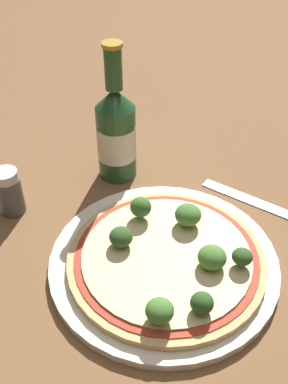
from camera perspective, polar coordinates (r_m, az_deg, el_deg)
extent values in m
plane|color=brown|center=(0.59, 1.06, -9.27)|extent=(3.00, 3.00, 0.00)
cylinder|color=silver|center=(0.59, 2.49, -8.85)|extent=(0.29, 0.29, 0.01)
cylinder|color=tan|center=(0.58, 2.85, -8.55)|extent=(0.25, 0.25, 0.01)
cylinder|color=#A83823|center=(0.57, 2.87, -8.17)|extent=(0.23, 0.23, 0.00)
cylinder|color=beige|center=(0.57, 2.87, -8.09)|extent=(0.21, 0.21, 0.00)
cylinder|color=#6B8E51|center=(0.52, 7.27, -14.47)|extent=(0.01, 0.01, 0.01)
ellipsoid|color=#2D5123|center=(0.51, 7.37, -13.80)|extent=(0.03, 0.03, 0.02)
cylinder|color=#6B8E51|center=(0.57, 12.23, -8.72)|extent=(0.01, 0.01, 0.01)
ellipsoid|color=#2D5123|center=(0.56, 12.37, -8.02)|extent=(0.03, 0.03, 0.02)
cylinder|color=#6B8E51|center=(0.58, -2.90, -6.40)|extent=(0.01, 0.01, 0.01)
ellipsoid|color=#2D5123|center=(0.57, -2.93, -5.69)|extent=(0.03, 0.03, 0.02)
cylinder|color=#6B8E51|center=(0.56, 8.54, -8.93)|extent=(0.01, 0.01, 0.01)
ellipsoid|color=#477A33|center=(0.55, 8.64, -8.20)|extent=(0.04, 0.04, 0.03)
cylinder|color=#6B8E51|center=(0.51, 1.97, -15.56)|extent=(0.01, 0.01, 0.01)
ellipsoid|color=#477A33|center=(0.50, 2.00, -14.83)|extent=(0.03, 0.03, 0.02)
cylinder|color=#6B8E51|center=(0.61, 5.55, -3.71)|extent=(0.01, 0.01, 0.01)
ellipsoid|color=#477A33|center=(0.60, 5.62, -2.87)|extent=(0.04, 0.04, 0.03)
cylinder|color=#6B8E51|center=(0.61, -0.41, -2.84)|extent=(0.01, 0.01, 0.01)
ellipsoid|color=#386628|center=(0.60, -0.41, -1.91)|extent=(0.03, 0.03, 0.03)
cylinder|color=#234C28|center=(0.70, -3.49, 6.34)|extent=(0.06, 0.06, 0.12)
cylinder|color=beige|center=(0.70, -3.50, 6.50)|extent=(0.06, 0.06, 0.05)
cone|color=#234C28|center=(0.66, -3.75, 11.79)|extent=(0.06, 0.06, 0.03)
cylinder|color=#234C28|center=(0.64, -3.93, 15.39)|extent=(0.03, 0.03, 0.06)
cylinder|color=#B7892D|center=(0.63, -4.07, 18.18)|extent=(0.03, 0.03, 0.01)
cylinder|color=#4C4C51|center=(0.68, -16.65, -0.44)|extent=(0.04, 0.04, 0.06)
cylinder|color=silver|center=(0.65, -17.23, 1.96)|extent=(0.04, 0.04, 0.01)
cube|color=silver|center=(0.70, 14.08, -1.25)|extent=(0.02, 0.18, 0.00)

